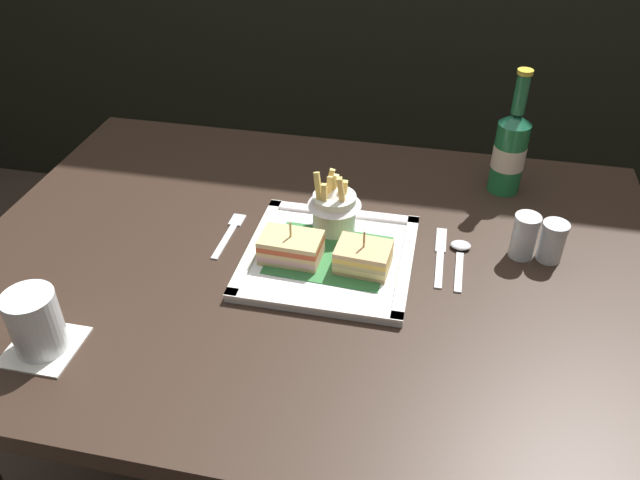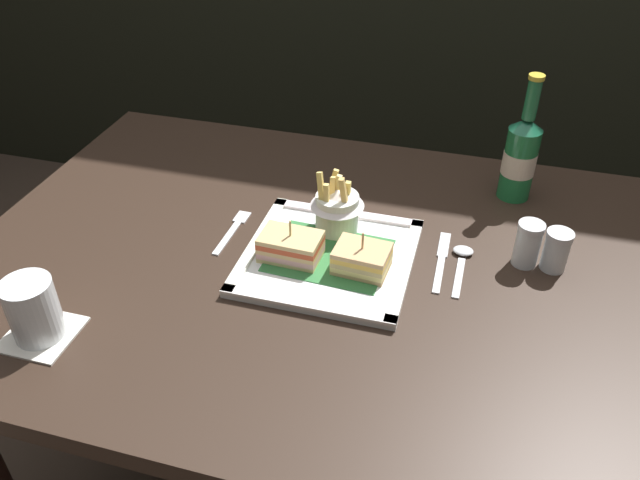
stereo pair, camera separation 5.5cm
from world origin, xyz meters
name	(u,v)px [view 2 (the right image)]	position (x,y,z in m)	size (l,w,h in m)	color
dining_table	(312,326)	(0.00, 0.00, 0.58)	(1.19, 0.87, 0.75)	#2E2118
square_plate	(329,258)	(0.03, 0.00, 0.75)	(0.28, 0.28, 0.02)	white
sandwich_half_left	(291,246)	(-0.03, -0.02, 0.78)	(0.10, 0.07, 0.07)	tan
sandwich_half_right	(362,259)	(0.09, -0.02, 0.78)	(0.09, 0.07, 0.07)	tan
fries_cup	(337,206)	(0.02, 0.08, 0.81)	(0.09, 0.09, 0.12)	silver
beer_bottle	(520,156)	(0.32, 0.30, 0.83)	(0.06, 0.06, 0.25)	#1C6936
drink_coaster	(42,334)	(-0.33, -0.29, 0.75)	(0.10, 0.10, 0.00)	silver
water_glass	(34,313)	(-0.33, -0.29, 0.79)	(0.07, 0.07, 0.10)	silver
fork	(233,229)	(-0.16, 0.04, 0.75)	(0.02, 0.14, 0.00)	silver
knife	(442,259)	(0.22, 0.05, 0.75)	(0.02, 0.17, 0.00)	silver
spoon	(462,258)	(0.25, 0.06, 0.75)	(0.03, 0.14, 0.01)	silver
salt_shaker	(527,246)	(0.35, 0.08, 0.78)	(0.04, 0.04, 0.08)	silver
pepper_shaker	(556,253)	(0.40, 0.08, 0.78)	(0.04, 0.04, 0.07)	silver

